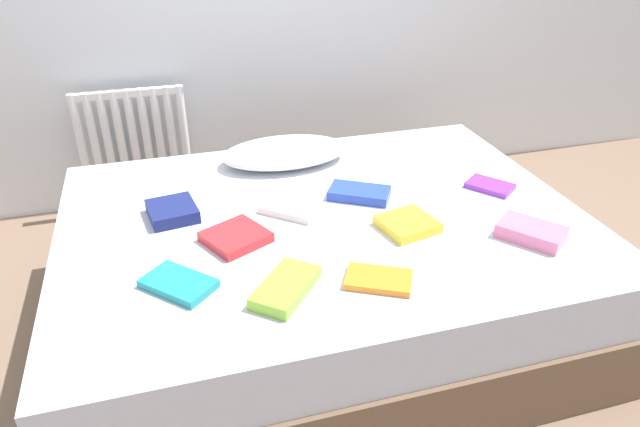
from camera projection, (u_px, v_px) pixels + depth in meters
ground_plane at (323, 317)px, 2.46m from camera, size 8.00×8.00×0.00m
bed at (323, 269)px, 2.34m from camera, size 2.00×1.50×0.50m
radiator at (134, 143)px, 3.10m from camera, size 0.57×0.04×0.58m
pillow at (285, 152)px, 2.61m from camera, size 0.57×0.32×0.10m
textbook_teal at (179, 284)px, 1.81m from camera, size 0.25×0.26×0.03m
textbook_orange at (379, 279)px, 1.83m from camera, size 0.25×0.21×0.02m
textbook_yellow at (408, 224)px, 2.12m from camera, size 0.22×0.22×0.04m
textbook_lime at (286, 287)px, 1.78m from camera, size 0.26×0.27×0.04m
textbook_white at (292, 208)px, 2.24m from camera, size 0.26×0.25×0.03m
textbook_pink at (531, 232)px, 2.06m from camera, size 0.25×0.26×0.05m
textbook_navy at (172, 211)px, 2.19m from camera, size 0.20×0.21×0.05m
textbook_blue at (359, 193)px, 2.33m from camera, size 0.27×0.24×0.04m
textbook_purple at (490, 186)px, 2.41m from camera, size 0.21×0.22×0.02m
textbook_red at (236, 237)px, 2.04m from camera, size 0.26×0.26×0.04m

